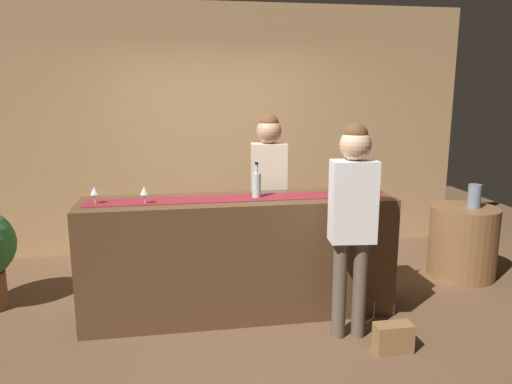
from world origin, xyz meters
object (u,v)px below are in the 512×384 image
at_px(wine_bottle_amber, 370,182).
at_px(round_side_table, 463,242).
at_px(handbag, 393,338).
at_px(wine_glass_near_customer, 94,191).
at_px(wine_glass_far_end, 144,191).
at_px(wine_bottle_clear, 257,185).
at_px(customer_sipping, 353,209).
at_px(vase_on_side_table, 474,196).
at_px(bartender, 269,182).
at_px(wine_glass_mid_counter, 349,185).

bearing_deg(wine_bottle_amber, round_side_table, 21.87).
bearing_deg(handbag, wine_glass_near_customer, 159.32).
bearing_deg(wine_glass_far_end, wine_bottle_clear, 5.18).
height_order(customer_sipping, vase_on_side_table, customer_sipping).
height_order(bartender, handbag, bartender).
relative_size(wine_glass_far_end, customer_sipping, 0.09).
height_order(wine_bottle_amber, wine_glass_mid_counter, wine_bottle_amber).
bearing_deg(wine_glass_mid_counter, bartender, 128.54).
relative_size(vase_on_side_table, handbag, 0.86).
height_order(wine_glass_far_end, handbag, wine_glass_far_end).
height_order(wine_bottle_clear, wine_glass_near_customer, wine_bottle_clear).
xyz_separation_m(wine_bottle_amber, vase_on_side_table, (1.34, 0.49, -0.28)).
height_order(wine_glass_mid_counter, handbag, wine_glass_mid_counter).
bearing_deg(bartender, round_side_table, -175.75).
relative_size(wine_bottle_clear, round_side_table, 0.41).
relative_size(wine_glass_mid_counter, vase_on_side_table, 0.60).
xyz_separation_m(wine_bottle_amber, wine_glass_far_end, (-1.91, -0.05, -0.01)).
bearing_deg(wine_glass_near_customer, wine_glass_mid_counter, -2.52).
distance_m(wine_bottle_clear, handbag, 1.60).
bearing_deg(customer_sipping, wine_glass_near_customer, 170.66).
bearing_deg(wine_bottle_clear, handbag, -43.63).
relative_size(wine_glass_mid_counter, handbag, 0.51).
height_order(wine_bottle_clear, customer_sipping, customer_sipping).
xyz_separation_m(bartender, round_side_table, (2.04, -0.11, -0.68)).
bearing_deg(handbag, customer_sipping, 130.86).
bearing_deg(handbag, wine_bottle_clear, 136.37).
bearing_deg(handbag, wine_glass_mid_counter, 99.03).
relative_size(wine_glass_far_end, bartender, 0.08).
height_order(wine_glass_near_customer, vase_on_side_table, wine_glass_near_customer).
bearing_deg(wine_glass_mid_counter, vase_on_side_table, 19.93).
bearing_deg(wine_glass_near_customer, vase_on_side_table, 7.42).
xyz_separation_m(wine_bottle_amber, round_side_table, (1.27, 0.51, -0.77)).
xyz_separation_m(round_side_table, vase_on_side_table, (0.07, -0.02, 0.49)).
bearing_deg(wine_bottle_amber, bartender, 141.19).
xyz_separation_m(wine_bottle_clear, round_side_table, (2.26, 0.48, -0.77)).
bearing_deg(wine_bottle_clear, wine_bottle_amber, -1.99).
relative_size(bartender, handbag, 6.06).
bearing_deg(vase_on_side_table, handbag, -137.88).
distance_m(wine_bottle_amber, vase_on_side_table, 1.46).
distance_m(wine_bottle_amber, customer_sipping, 0.64).
relative_size(wine_glass_mid_counter, round_side_table, 0.19).
height_order(wine_glass_near_customer, wine_glass_mid_counter, same).
xyz_separation_m(wine_bottle_clear, customer_sipping, (0.64, -0.56, -0.10)).
height_order(wine_bottle_clear, bartender, bartender).
relative_size(wine_bottle_amber, wine_glass_far_end, 2.10).
xyz_separation_m(wine_glass_mid_counter, customer_sipping, (-0.13, -0.45, -0.09)).
bearing_deg(round_side_table, wine_glass_near_customer, -172.12).
distance_m(wine_glass_near_customer, customer_sipping, 2.03).
bearing_deg(wine_glass_near_customer, round_side_table, 7.88).
height_order(wine_glass_far_end, customer_sipping, customer_sipping).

